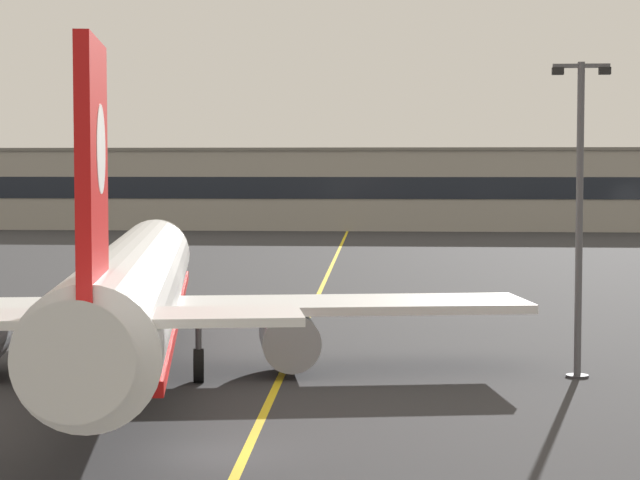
% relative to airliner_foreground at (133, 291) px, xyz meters
% --- Properties ---
extents(ground_plane, '(400.00, 400.00, 0.00)m').
position_rel_airliner_foreground_xyz_m(ground_plane, '(5.42, -12.93, -3.37)').
color(ground_plane, '#2D2D30').
extents(taxiway_centreline, '(5.30, 179.94, 0.01)m').
position_rel_airliner_foreground_xyz_m(taxiway_centreline, '(5.42, 17.07, -3.37)').
color(taxiway_centreline, yellow).
rests_on(taxiway_centreline, ground).
extents(airliner_foreground, '(32.35, 41.37, 11.65)m').
position_rel_airliner_foreground_xyz_m(airliner_foreground, '(0.00, 0.00, 0.00)').
color(airliner_foreground, white).
rests_on(airliner_foreground, ground).
extents(apron_lamp_post, '(2.24, 0.90, 12.36)m').
position_rel_airliner_foreground_xyz_m(apron_lamp_post, '(17.58, 0.80, 3.11)').
color(apron_lamp_post, '#515156').
rests_on(apron_lamp_post, ground).
extents(safety_cone_by_nose_gear, '(0.44, 0.44, 0.55)m').
position_rel_airliner_foreground_xyz_m(safety_cone_by_nose_gear, '(1.26, 17.26, -3.11)').
color(safety_cone_by_nose_gear, orange).
rests_on(safety_cone_by_nose_gear, ground).
extents(terminal_building, '(166.11, 12.40, 10.73)m').
position_rel_airliner_foreground_xyz_m(terminal_building, '(7.86, 112.13, 2.00)').
color(terminal_building, '#9E998E').
rests_on(terminal_building, ground).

